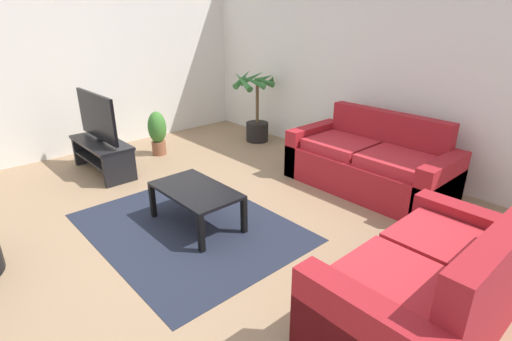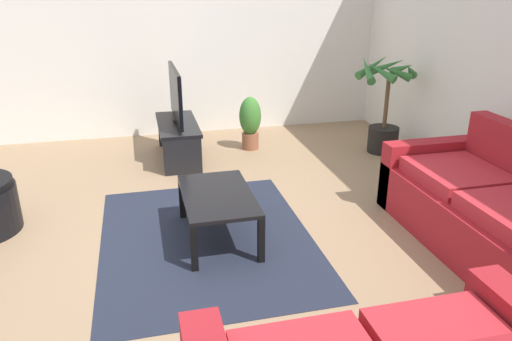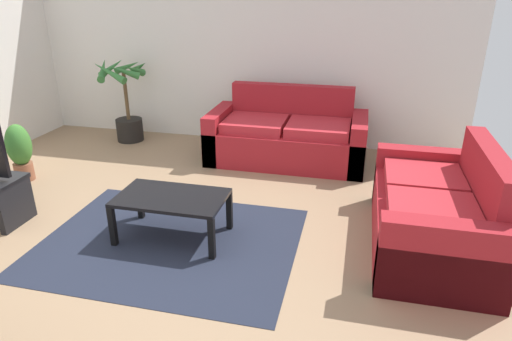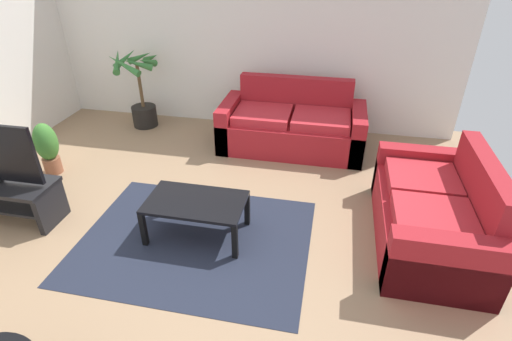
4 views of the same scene
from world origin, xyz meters
name	(u,v)px [view 1 (image 1 of 4)]	position (x,y,z in m)	size (l,w,h in m)	color
ground_plane	(175,228)	(0.00, 0.00, 0.00)	(6.60, 6.60, 0.00)	#937556
wall_back	(360,65)	(0.00, 3.00, 1.35)	(6.00, 0.06, 2.70)	silver
wall_left	(55,63)	(-3.00, 0.00, 1.35)	(0.06, 6.00, 2.70)	silver
couch_main	(370,165)	(0.74, 2.28, 0.30)	(1.92, 0.90, 0.90)	maroon
couch_loveseat	(428,289)	(2.28, 0.59, 0.30)	(0.90, 1.65, 0.90)	maroon
tv_stand	(102,152)	(-1.93, 0.08, 0.29)	(1.10, 0.45, 0.44)	black
tv	(97,116)	(-1.93, 0.09, 0.77)	(1.06, 0.10, 0.63)	black
coffee_table	(196,194)	(0.08, 0.22, 0.35)	(0.93, 0.55, 0.40)	black
area_rug	(189,227)	(0.08, 0.12, 0.00)	(2.20, 1.70, 0.01)	#1E2333
potted_palm	(256,110)	(-1.59, 2.54, 0.52)	(0.75, 0.74, 1.16)	black
potted_plant_small	(157,132)	(-2.08, 0.99, 0.36)	(0.27, 0.27, 0.66)	brown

